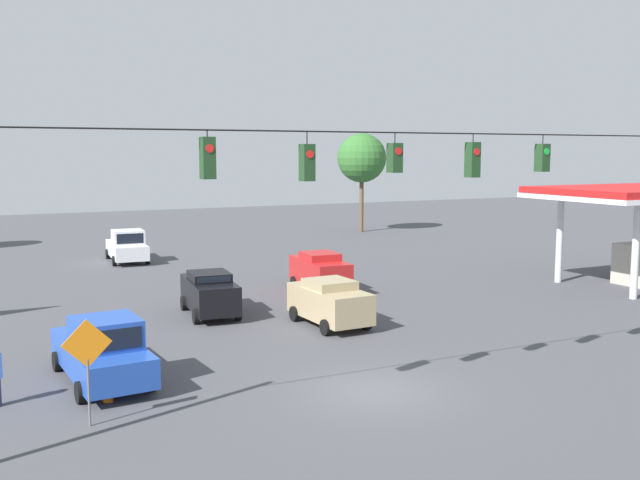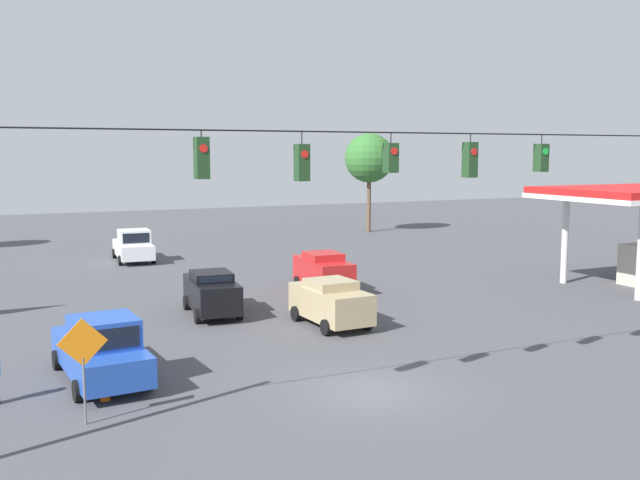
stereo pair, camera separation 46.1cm
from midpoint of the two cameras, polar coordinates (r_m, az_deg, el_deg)
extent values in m
plane|color=#47474C|center=(21.80, 3.85, -11.94)|extent=(140.00, 140.00, 0.00)
cylinder|color=black|center=(19.84, 5.35, 8.56)|extent=(23.44, 0.04, 0.04)
cube|color=#1E3D1E|center=(23.06, 16.80, 6.32)|extent=(0.32, 0.36, 0.85)
cylinder|color=black|center=(23.06, 16.86, 7.72)|extent=(0.03, 0.03, 0.28)
cylinder|color=green|center=(22.92, 17.15, 6.78)|extent=(0.20, 0.02, 0.20)
cube|color=#1E3D1E|center=(21.34, 11.50, 6.31)|extent=(0.32, 0.36, 1.02)
cylinder|color=black|center=(21.34, 11.54, 8.01)|extent=(0.03, 0.03, 0.24)
cylinder|color=red|center=(21.19, 11.83, 6.92)|extent=(0.20, 0.02, 0.20)
cube|color=#1E3D1E|center=(19.83, 5.33, 6.56)|extent=(0.32, 0.36, 0.81)
cylinder|color=black|center=(19.84, 5.35, 8.15)|extent=(0.03, 0.03, 0.28)
cylinder|color=red|center=(19.67, 5.62, 7.09)|extent=(0.20, 0.02, 0.20)
cube|color=#1E3D1E|center=(18.59, -1.76, 6.21)|extent=(0.32, 0.36, 0.96)
cylinder|color=black|center=(18.59, -1.77, 8.19)|extent=(0.03, 0.03, 0.32)
cylinder|color=red|center=(18.42, -1.52, 6.87)|extent=(0.20, 0.02, 0.20)
cube|color=#1E3D1E|center=(17.67, -9.73, 6.48)|extent=(0.32, 0.36, 1.02)
cylinder|color=black|center=(17.67, -9.77, 8.41)|extent=(0.03, 0.03, 0.17)
cylinder|color=red|center=(17.48, -9.57, 7.23)|extent=(0.20, 0.02, 0.20)
cube|color=#234CB2|center=(23.53, -17.63, -8.87)|extent=(2.47, 5.53, 0.90)
cube|color=#234CB2|center=(22.69, -17.35, -7.10)|extent=(2.03, 2.08, 0.90)
cube|color=black|center=(21.77, -16.75, -7.68)|extent=(1.64, 0.15, 0.63)
cylinder|color=black|center=(21.82, -19.22, -11.43)|extent=(0.27, 0.66, 0.64)
cylinder|color=black|center=(22.27, -13.94, -10.86)|extent=(0.27, 0.66, 0.64)
cylinder|color=black|center=(25.12, -20.81, -9.05)|extent=(0.27, 0.66, 0.64)
cylinder|color=black|center=(25.52, -16.21, -8.62)|extent=(0.27, 0.66, 0.64)
cube|color=red|center=(36.26, -0.37, -2.63)|extent=(2.06, 4.46, 1.35)
cube|color=red|center=(36.13, -0.37, -1.29)|extent=(1.76, 2.02, 0.36)
cube|color=black|center=(37.02, -0.92, -1.09)|extent=(1.42, 0.11, 0.25)
cylinder|color=black|center=(38.00, 0.08, -3.22)|extent=(0.26, 0.65, 0.64)
cylinder|color=black|center=(37.38, -2.44, -3.40)|extent=(0.26, 0.65, 0.64)
cylinder|color=black|center=(35.44, 1.82, -3.97)|extent=(0.26, 0.65, 0.64)
cylinder|color=black|center=(34.77, -0.86, -4.18)|extent=(0.26, 0.65, 0.64)
cube|color=tan|center=(29.32, 0.32, -5.07)|extent=(2.05, 4.25, 1.23)
cube|color=tan|center=(29.17, 0.32, -3.55)|extent=(1.80, 1.91, 0.36)
cube|color=black|center=(29.97, -0.54, -3.26)|extent=(1.49, 0.09, 0.25)
cylinder|color=black|center=(31.05, 0.62, -5.54)|extent=(0.25, 0.65, 0.64)
cylinder|color=black|center=(30.21, -2.49, -5.91)|extent=(0.25, 0.65, 0.64)
cylinder|color=black|center=(28.78, 3.26, -6.57)|extent=(0.25, 0.65, 0.64)
cylinder|color=black|center=(27.87, -0.02, -7.01)|extent=(0.25, 0.65, 0.64)
cube|color=silver|center=(48.18, -15.45, -0.75)|extent=(2.31, 5.33, 0.90)
cube|color=silver|center=(47.45, -15.39, 0.23)|extent=(1.98, 1.97, 0.90)
cube|color=black|center=(46.51, -15.22, 0.11)|extent=(1.65, 0.10, 0.63)
cylinder|color=black|center=(46.44, -16.41, -1.62)|extent=(0.25, 0.65, 0.64)
cylinder|color=black|center=(46.72, -13.90, -1.49)|extent=(0.25, 0.65, 0.64)
cylinder|color=black|center=(49.79, -16.88, -1.07)|extent=(0.25, 0.65, 0.64)
cylinder|color=black|center=(50.06, -14.54, -0.95)|extent=(0.25, 0.65, 0.64)
cube|color=black|center=(31.56, -9.24, -4.29)|extent=(2.15, 4.48, 1.23)
cube|color=black|center=(31.41, -9.26, -2.87)|extent=(1.80, 2.04, 0.36)
cube|color=black|center=(30.48, -8.89, -3.16)|extent=(1.42, 0.14, 0.25)
cylinder|color=black|center=(30.17, -10.33, -6.04)|extent=(0.28, 0.66, 0.64)
cylinder|color=black|center=(30.53, -7.03, -5.82)|extent=(0.28, 0.66, 0.64)
cylinder|color=black|center=(32.88, -11.24, -4.97)|extent=(0.28, 0.66, 0.64)
cylinder|color=black|center=(33.21, -8.20, -4.79)|extent=(0.28, 0.66, 0.64)
cone|color=orange|center=(21.71, -17.22, -11.34)|extent=(0.32, 0.32, 0.72)
cone|color=orange|center=(24.33, -17.95, -9.36)|extent=(0.32, 0.32, 0.72)
cone|color=orange|center=(27.07, -18.56, -7.72)|extent=(0.32, 0.32, 0.72)
cylinder|color=silver|center=(40.86, 18.32, 0.17)|extent=(0.36, 0.36, 4.91)
cylinder|color=silver|center=(37.49, 23.62, -0.65)|extent=(0.36, 0.36, 4.91)
cylinder|color=slate|center=(19.86, -18.66, -11.49)|extent=(0.06, 0.06, 1.80)
cube|color=orange|center=(19.49, -18.81, -7.85)|extent=(1.27, 0.04, 1.27)
cylinder|color=brown|center=(63.70, 3.13, 3.08)|extent=(0.37, 0.37, 5.38)
sphere|color=#336B2D|center=(63.55, 3.15, 6.57)|extent=(4.35, 4.35, 4.35)
camera|label=1|loc=(0.23, -90.50, -0.06)|focal=40.00mm
camera|label=2|loc=(0.23, 89.50, 0.06)|focal=40.00mm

